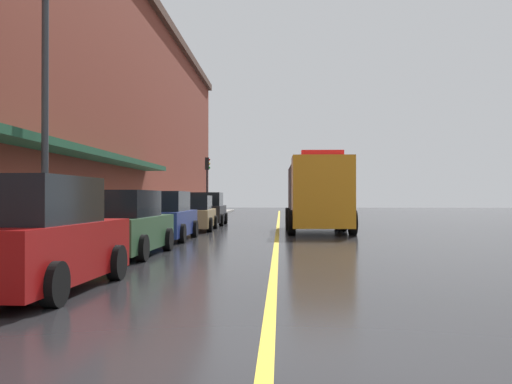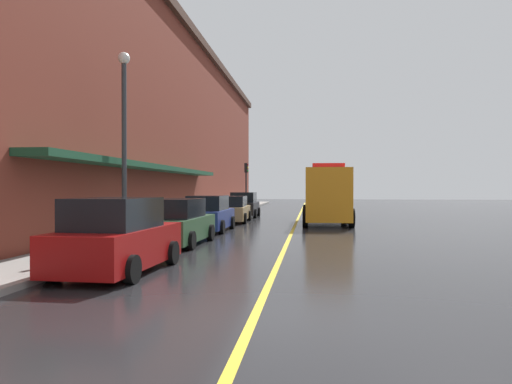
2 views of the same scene
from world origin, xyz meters
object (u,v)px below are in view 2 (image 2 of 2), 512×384
object	(u,v)px
parked_car_0	(117,238)
parked_car_2	(209,214)
traffic_light_near	(246,177)
parked_car_3	(232,210)
street_lamp_left	(124,125)
utility_truck	(326,196)
parking_meter_1	(65,228)
parking_meter_2	(165,212)
parked_car_4	(244,205)
parking_meter_0	(143,216)
parked_car_1	(177,223)

from	to	relation	value
parked_car_0	parked_car_2	xyz separation A→B (m)	(-0.15, 11.46, -0.05)
parked_car_2	traffic_light_near	world-z (taller)	traffic_light_near
parked_car_3	street_lamp_left	distance (m)	12.68
utility_truck	parked_car_2	bearing A→B (deg)	-46.03
parked_car_3	utility_truck	size ratio (longest dim) A/B	0.62
parked_car_3	utility_truck	distance (m)	5.75
parked_car_0	parking_meter_1	xyz separation A→B (m)	(-1.48, 0.25, 0.20)
parking_meter_2	street_lamp_left	distance (m)	4.59
parked_car_4	street_lamp_left	distance (m)	17.68
street_lamp_left	parked_car_0	bearing A→B (deg)	-69.85
street_lamp_left	parked_car_2	bearing A→B (deg)	71.48
parked_car_3	street_lamp_left	bearing A→B (deg)	168.25
parked_car_4	parking_meter_2	distance (m)	14.18
parked_car_0	parking_meter_1	distance (m)	1.52
parked_car_2	parking_meter_0	bearing A→B (deg)	166.32
parked_car_3	parking_meter_2	world-z (taller)	parked_car_3
parked_car_2	parked_car_3	bearing A→B (deg)	-1.21
utility_truck	traffic_light_near	xyz separation A→B (m)	(-7.07, 17.08, 1.54)
parked_car_3	parking_meter_0	distance (m)	11.79
parked_car_1	parking_meter_1	xyz separation A→B (m)	(-1.36, -5.62, 0.26)
utility_truck	traffic_light_near	bearing A→B (deg)	-158.17
parked_car_4	parking_meter_1	bearing A→B (deg)	175.69
utility_truck	parking_meter_1	xyz separation A→B (m)	(-7.13, -16.92, -0.56)
parked_car_2	parked_car_4	bearing A→B (deg)	-0.61
parked_car_1	parking_meter_0	distance (m)	1.38
parked_car_2	parked_car_3	size ratio (longest dim) A/B	0.99
parked_car_1	utility_truck	bearing A→B (deg)	-25.97
parked_car_1	street_lamp_left	size ratio (longest dim) A/B	0.68
parked_car_4	parking_meter_1	distance (m)	22.67
parked_car_1	parking_meter_1	distance (m)	5.79
parked_car_0	parking_meter_1	bearing A→B (deg)	82.67
parked_car_2	traffic_light_near	bearing A→B (deg)	3.17
parking_meter_1	traffic_light_near	bearing A→B (deg)	89.90
parked_car_3	parking_meter_1	size ratio (longest dim) A/B	3.52
parking_meter_2	street_lamp_left	xyz separation A→B (m)	(-0.60, -3.08, 3.34)
parking_meter_1	street_lamp_left	world-z (taller)	street_lamp_left
parked_car_2	street_lamp_left	world-z (taller)	street_lamp_left
traffic_light_near	street_lamp_left	bearing A→B (deg)	-91.33
parked_car_3	street_lamp_left	xyz separation A→B (m)	(-2.06, -11.97, 3.65)
parked_car_2	parking_meter_1	world-z (taller)	parked_car_2
traffic_light_near	utility_truck	bearing A→B (deg)	-67.53
parked_car_0	parked_car_4	distance (m)	22.87
utility_truck	parking_meter_1	size ratio (longest dim) A/B	5.72
utility_truck	parking_meter_2	world-z (taller)	utility_truck
parked_car_1	parked_car_4	size ratio (longest dim) A/B	1.12
parked_car_0	parking_meter_0	distance (m)	6.14
parked_car_4	parking_meter_1	size ratio (longest dim) A/B	3.16
parked_car_0	parked_car_4	world-z (taller)	parked_car_0
parked_car_2	parking_meter_2	bearing A→B (deg)	153.61
parking_meter_0	parking_meter_2	size ratio (longest dim) A/B	1.00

